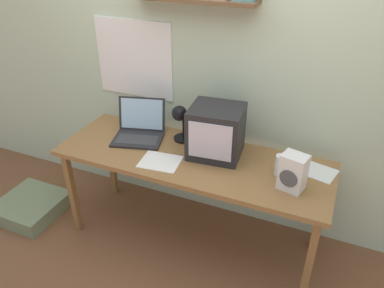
% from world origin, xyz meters
% --- Properties ---
extents(ground_plane, '(12.00, 12.00, 0.00)m').
position_xyz_m(ground_plane, '(0.00, 0.00, 0.00)').
color(ground_plane, brown).
extents(back_wall, '(5.60, 0.24, 2.60)m').
position_xyz_m(back_wall, '(-0.01, 0.45, 1.31)').
color(back_wall, beige).
rests_on(back_wall, ground_plane).
extents(corner_desk, '(1.88, 0.65, 0.75)m').
position_xyz_m(corner_desk, '(0.00, 0.00, 0.69)').
color(corner_desk, olive).
rests_on(corner_desk, ground_plane).
extents(crt_monitor, '(0.37, 0.35, 0.35)m').
position_xyz_m(crt_monitor, '(0.13, 0.10, 0.92)').
color(crt_monitor, '#232326').
rests_on(crt_monitor, corner_desk).
extents(laptop, '(0.42, 0.39, 0.27)m').
position_xyz_m(laptop, '(-0.47, 0.11, 0.82)').
color(laptop, '#232326').
rests_on(laptop, corner_desk).
extents(desk_lamp, '(0.15, 0.19, 0.29)m').
position_xyz_m(desk_lamp, '(-0.15, 0.15, 0.94)').
color(desk_lamp, black).
rests_on(desk_lamp, corner_desk).
extents(juice_glass, '(0.07, 0.07, 0.14)m').
position_xyz_m(juice_glass, '(0.59, 0.03, 0.81)').
color(juice_glass, white).
rests_on(juice_glass, corner_desk).
extents(space_heater, '(0.17, 0.15, 0.23)m').
position_xyz_m(space_heater, '(0.68, -0.09, 0.86)').
color(space_heater, white).
rests_on(space_heater, corner_desk).
extents(open_notebook, '(0.30, 0.24, 0.00)m').
position_xyz_m(open_notebook, '(0.79, 0.16, 0.75)').
color(open_notebook, silver).
rests_on(open_notebook, corner_desk).
extents(printed_handout, '(0.28, 0.24, 0.00)m').
position_xyz_m(printed_handout, '(-0.17, -0.14, 0.75)').
color(printed_handout, white).
rests_on(printed_handout, corner_desk).
extents(floor_cushion, '(0.50, 0.50, 0.13)m').
position_xyz_m(floor_cushion, '(-1.37, -0.27, 0.06)').
color(floor_cushion, gray).
rests_on(floor_cushion, ground_plane).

